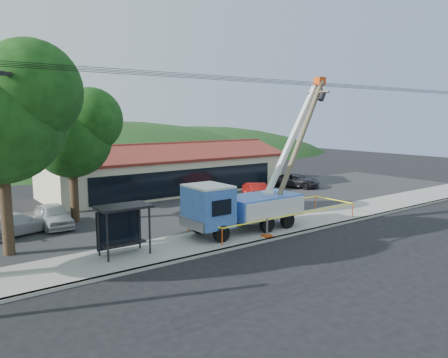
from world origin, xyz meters
name	(u,v)px	position (x,y,z in m)	size (l,w,h in m)	color
ground	(290,251)	(0.00, 0.00, 0.00)	(120.00, 120.00, 0.00)	black
curb	(263,241)	(0.00, 2.10, 0.07)	(60.00, 0.25, 0.15)	#9A9690
sidewalk	(242,234)	(0.00, 4.00, 0.07)	(60.00, 4.00, 0.15)	#9A9690
parking_lot	(174,211)	(0.00, 12.00, 0.05)	(60.00, 12.00, 0.10)	#28282B
strip_mall	(167,172)	(4.00, 19.98, 1.88)	(22.50, 8.53, 4.67)	beige
tree_lot	(71,130)	(-7.00, 13.00, 6.21)	(6.30, 5.60, 8.94)	#332316
hill_center	(94,159)	(10.00, 55.00, 0.00)	(89.60, 64.00, 32.00)	#203E16
hill_east	(195,153)	(30.00, 55.00, 0.00)	(72.80, 52.00, 26.00)	#203E16
utility_truck	(242,204)	(0.22, 4.30, 1.81)	(10.43, 4.12, 9.47)	black
leaning_pole	(298,145)	(4.52, 3.87, 5.23)	(5.02, 1.86, 9.36)	brown
bus_shelter	(122,218)	(-7.36, 4.50, 2.00)	(2.63, 1.65, 2.52)	black
caution_tape	(277,213)	(3.17, 4.34, 0.89)	(11.37, 3.43, 0.99)	#E0430C
car_silver	(54,228)	(-8.54, 12.41, 0.00)	(1.75, 4.35, 1.48)	silver
car_red	(257,202)	(7.59, 11.26, 0.00)	(1.50, 4.31, 1.42)	maroon
car_white	(17,236)	(-10.87, 11.84, 0.00)	(1.90, 4.67, 1.36)	silver
car_dark	(296,188)	(15.18, 14.17, 0.00)	(2.21, 4.80, 1.33)	black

